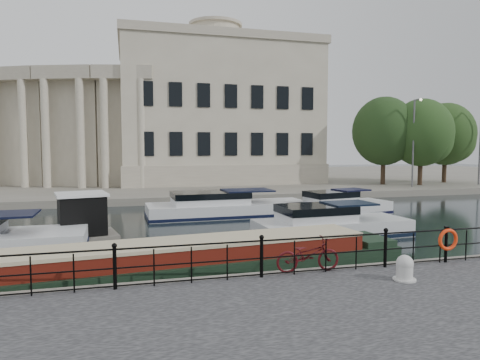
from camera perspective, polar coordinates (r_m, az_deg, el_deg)
name	(u,v)px	position (r m, az deg, el deg)	size (l,w,h in m)	color
ground_plane	(241,274)	(14.71, 0.13, -12.36)	(160.00, 160.00, 0.00)	black
far_bank	(158,180)	(52.88, -10.92, 0.01)	(120.00, 42.00, 0.55)	#6B665B
railing	(262,255)	(12.31, 2.89, -9.91)	(24.14, 0.14, 1.22)	black
civic_building	(150,122)	(48.46, -11.86, 7.61)	(53.55, 31.84, 16.85)	#ADA38C
lamp_posts	(448,141)	(45.35, 26.02, 4.65)	(8.24, 1.55, 8.07)	#59595B
bicycle	(308,255)	(12.99, 9.03, -9.82)	(0.68, 1.95, 1.02)	#470C10
mooring_bollard	(405,268)	(12.95, 21.10, -10.93)	(0.63, 0.63, 0.71)	#B8B8B4
life_ring_post	(448,240)	(15.28, 25.96, -7.23)	(0.71, 0.19, 1.16)	black
narrowboat	(178,267)	(14.29, -8.25, -11.38)	(16.32, 3.74, 1.59)	black
harbour_hut	(82,217)	(21.45, -20.33, -4.70)	(3.48, 3.09, 2.19)	#6B665B
cabin_cruisers	(217,220)	(22.77, -3.03, -5.41)	(26.33, 10.52, 1.99)	silver
trees	(418,135)	(46.60, 22.65, 5.59)	(13.62, 7.96, 8.70)	black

